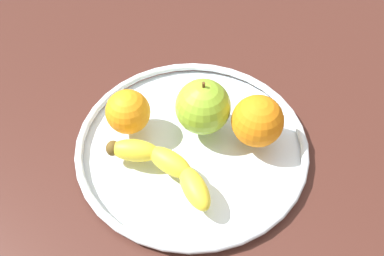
# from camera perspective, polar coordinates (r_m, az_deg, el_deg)

# --- Properties ---
(ground_plane) EXTENTS (1.22, 1.22, 0.04)m
(ground_plane) POSITION_cam_1_polar(r_m,az_deg,el_deg) (0.68, 0.00, -3.64)
(ground_plane) COLOR #42211A
(fruit_bowl) EXTENTS (0.35, 0.35, 0.02)m
(fruit_bowl) POSITION_cam_1_polar(r_m,az_deg,el_deg) (0.66, 0.00, -2.15)
(fruit_bowl) COLOR silver
(fruit_bowl) RESTS_ON ground_plane
(banana) EXTENTS (0.18, 0.08, 0.03)m
(banana) POSITION_cam_1_polar(r_m,az_deg,el_deg) (0.60, -3.76, -4.98)
(banana) COLOR yellow
(banana) RESTS_ON fruit_bowl
(apple) EXTENTS (0.08, 0.08, 0.09)m
(apple) POSITION_cam_1_polar(r_m,az_deg,el_deg) (0.64, 1.45, 2.81)
(apple) COLOR #87B72B
(apple) RESTS_ON fruit_bowl
(orange_back_left) EXTENTS (0.07, 0.07, 0.07)m
(orange_back_left) POSITION_cam_1_polar(r_m,az_deg,el_deg) (0.65, -8.42, 2.12)
(orange_back_left) COLOR orange
(orange_back_left) RESTS_ON fruit_bowl
(orange_back_right) EXTENTS (0.08, 0.08, 0.08)m
(orange_back_right) POSITION_cam_1_polar(r_m,az_deg,el_deg) (0.63, 8.60, 0.91)
(orange_back_right) COLOR orange
(orange_back_right) RESTS_ON fruit_bowl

